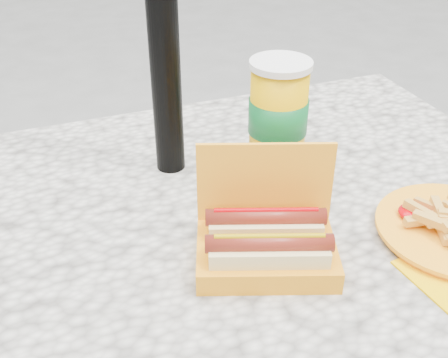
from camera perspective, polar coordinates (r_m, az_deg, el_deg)
name	(u,v)px	position (r m, az deg, el deg)	size (l,w,h in m)	color
picnic_table	(201,268)	(0.95, -2.33, -9.03)	(1.20, 0.80, 0.75)	beige
hotdog_box	(266,242)	(0.77, 4.33, -6.41)	(0.22, 0.18, 0.16)	#FF9D18
soda_cup	(278,115)	(0.97, 5.52, 6.47)	(0.10, 0.10, 0.19)	#E9A700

